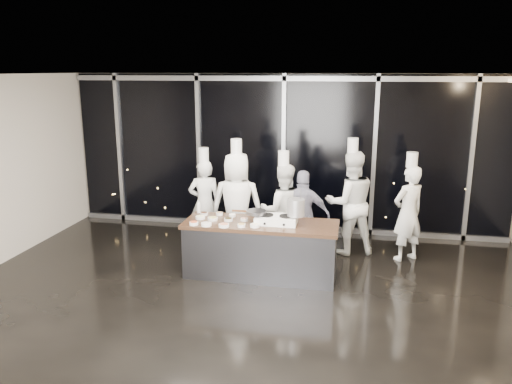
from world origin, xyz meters
TOP-DOWN VIEW (x-y plane):
  - ground at (0.00, 0.00)m, footprint 9.00×9.00m
  - room_shell at (0.18, 0.00)m, footprint 9.02×7.02m
  - window_wall at (0.00, 3.43)m, footprint 8.90×0.11m
  - demo_counter at (0.00, 0.90)m, footprint 2.46×0.86m
  - stove at (0.25, 0.90)m, footprint 0.65×0.42m
  - frying_pan at (-0.08, 0.90)m, footprint 0.55×0.32m
  - stock_pot at (0.56, 0.92)m, footprint 0.27×0.27m
  - prep_bowls at (-0.59, 0.81)m, footprint 1.13×0.74m
  - squeeze_bottle at (-1.14, 1.24)m, footprint 0.06×0.06m
  - chef_far_left at (-1.31, 2.14)m, footprint 0.69×0.56m
  - chef_left at (-0.58, 1.71)m, footprint 0.97×0.68m
  - chef_center at (0.22, 1.85)m, footprint 0.95×0.83m
  - guest at (0.59, 1.80)m, footprint 0.94×0.40m
  - chef_right at (1.38, 2.25)m, footprint 1.09×0.96m
  - chef_side at (2.38, 2.10)m, footprint 0.73×0.69m

SIDE VIEW (x-z plane):
  - ground at x=0.00m, z-range 0.00..0.00m
  - demo_counter at x=0.00m, z-range 0.00..0.90m
  - guest at x=0.59m, z-range 0.00..1.59m
  - chef_far_left at x=-1.31m, z-range -0.09..1.78m
  - chef_center at x=0.22m, z-range -0.11..1.81m
  - chef_side at x=2.38m, z-range -0.09..1.82m
  - prep_bowls at x=-0.59m, z-range 0.90..0.95m
  - chef_right at x=1.38m, z-range -0.11..2.01m
  - chef_left at x=-0.58m, z-range -0.11..2.01m
  - stove at x=0.25m, z-range 0.89..1.03m
  - squeeze_bottle at x=-1.14m, z-range 0.89..1.11m
  - frying_pan at x=-0.08m, z-range 1.04..1.09m
  - stock_pot at x=0.56m, z-range 1.04..1.31m
  - window_wall at x=0.00m, z-range 0.00..3.20m
  - room_shell at x=0.18m, z-range 0.64..3.85m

